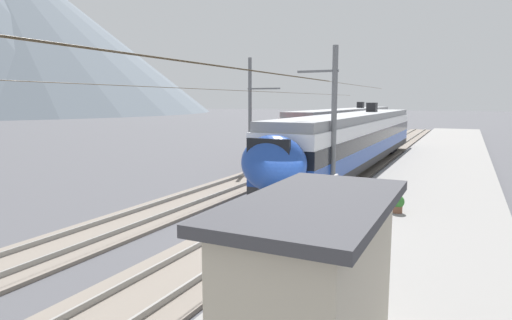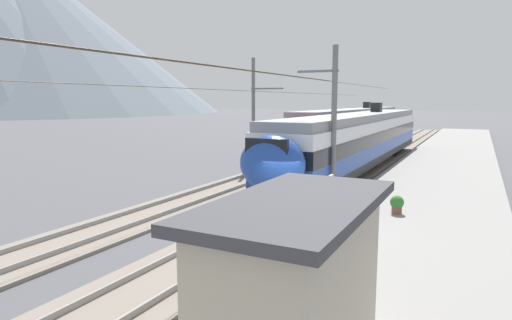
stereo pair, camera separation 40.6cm
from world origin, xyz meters
name	(u,v)px [view 1 (the left image)]	position (x,y,z in m)	size (l,w,h in m)	color
ground_plane	(289,236)	(0.00, 0.00, 0.00)	(400.00, 400.00, 0.00)	#4C4C51
platform_slab	(406,247)	(0.00, -3.92, 0.19)	(120.00, 6.38, 0.38)	gray
track_near	(257,229)	(0.00, 1.27, 0.07)	(120.00, 3.00, 0.28)	slate
track_far	(153,214)	(0.00, 6.02, 0.07)	(120.00, 3.00, 0.28)	slate
train_near_platform	(357,138)	(15.41, 1.27, 2.23)	(29.35, 2.96, 4.27)	#2D2D30
train_far_track	(348,124)	(32.08, 6.02, 2.23)	(34.28, 2.87, 4.27)	#2D2D30
catenary_mast_mid	(331,124)	(4.42, -0.15, 3.71)	(38.97, 1.83, 7.01)	slate
catenary_mast_far_side	(252,112)	(12.97, 7.95, 3.95)	(38.97, 2.37, 7.59)	slate
platform_sign	(333,196)	(-2.00, -2.13, 2.02)	(0.70, 0.08, 2.24)	#59595B
passenger_walking	(318,252)	(-4.65, -2.55, 1.32)	(0.53, 0.22, 1.69)	#383842
handbag_beside_passenger	(327,279)	(-4.15, -2.62, 0.51)	(0.32, 0.18, 0.37)	#472D1E
potted_plant_platform_edge	(398,203)	(3.45, -3.15, 0.77)	(0.52, 0.52, 0.70)	brown
potted_plant_by_shelter	(354,235)	(-1.37, -2.60, 0.77)	(0.53, 0.53, 0.72)	brown
platform_shelter	(315,291)	(-7.76, -3.50, 1.87)	(4.04, 2.03, 2.92)	#B7AD99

